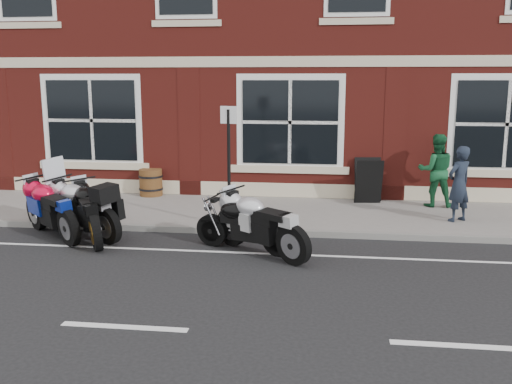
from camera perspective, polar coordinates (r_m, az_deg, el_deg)
ground at (r=10.06m, az=-7.12°, el=-6.18°), size 80.00×80.00×0.00m
sidewalk at (r=12.87m, az=-3.83°, el=-1.98°), size 30.00×3.00×0.12m
kerb at (r=11.37m, az=-5.36°, el=-3.78°), size 30.00×0.16×0.12m
moto_touring_silver at (r=11.48m, az=-17.04°, el=-1.28°), size 1.98×1.34×1.49m
moto_sport_red at (r=11.62m, az=-19.75°, el=-1.42°), size 1.79×1.60×1.02m
moto_sport_black at (r=11.21m, az=-16.22°, el=-1.71°), size 1.25×1.97×0.99m
moto_sport_silver at (r=9.85m, az=0.42°, el=-3.00°), size 1.81×1.51×1.00m
moto_naked_black at (r=10.06m, az=-1.29°, el=-3.10°), size 1.86×0.82×0.88m
pedestrian_left at (r=12.32m, az=19.64°, el=0.77°), size 0.68×0.64×1.56m
pedestrian_right at (r=13.61m, az=17.56°, el=2.07°), size 0.81×0.63×1.66m
a_board_sign at (r=13.70m, az=11.17°, el=1.13°), size 0.68×0.50×1.05m
barrel_planter at (r=14.51m, az=-10.47°, el=0.95°), size 0.60×0.60×0.67m
parking_sign at (r=11.11m, az=-2.73°, el=3.42°), size 0.33×0.11×2.37m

